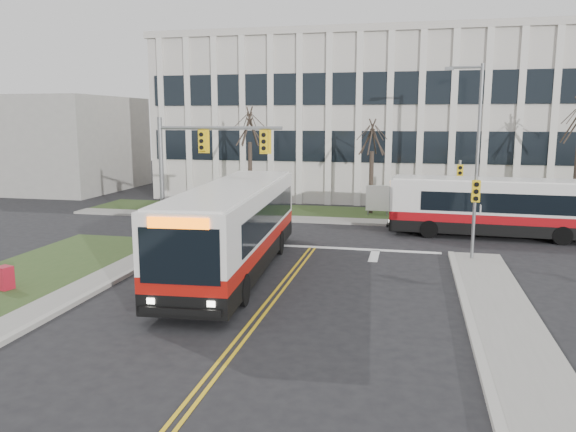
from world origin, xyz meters
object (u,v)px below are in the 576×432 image
Objects in this scene: streetlight at (476,135)px; bus_cross at (501,209)px; directory_sign at (378,199)px; bus_main at (234,230)px; newspaper_box_red at (5,279)px.

streetlight reaches higher than bus_cross.
directory_sign is at bearing -123.74° from bus_cross.
bus_main is 1.15× the size of bus_cross.
bus_cross is at bearing 52.41° from newspaper_box_red.
streetlight is 0.82× the size of bus_cross.
newspaper_box_red is (-7.14, -4.42, -1.25)m from bus_main.
directory_sign is 22.27m from newspaper_box_red.
newspaper_box_red is at bearing -50.45° from bus_cross.
directory_sign is at bearing 67.39° from bus_main.
streetlight is 5.30m from bus_cross.
directory_sign is 2.11× the size of newspaper_box_red.
bus_main is at bearing 47.61° from newspaper_box_red.
streetlight is at bearing -160.38° from bus_cross.
streetlight is 9.68× the size of newspaper_box_red.
bus_main is at bearing -128.58° from streetlight.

